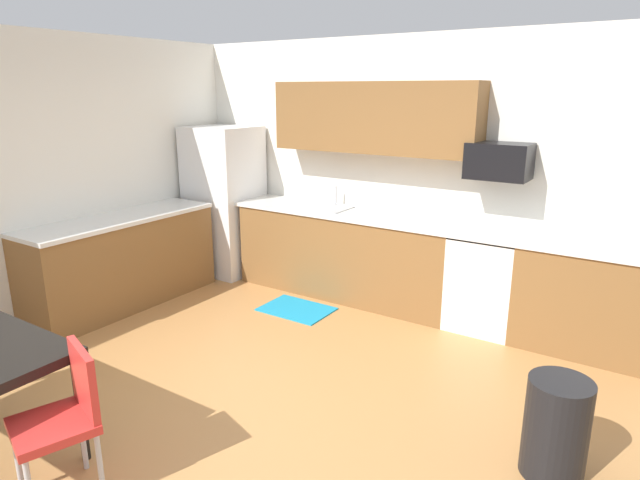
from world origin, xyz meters
TOP-DOWN VIEW (x-y plane):
  - ground_plane at (0.00, 0.00)m, footprint 12.00×12.00m
  - wall_back at (0.00, 2.65)m, footprint 5.80×0.10m
  - wall_left at (-2.65, 0.00)m, footprint 0.10×5.80m
  - cabinet_run_back at (-0.53, 2.30)m, footprint 2.44×0.60m
  - cabinet_run_back_right at (1.85, 2.30)m, footprint 1.11×0.60m
  - cabinet_run_left at (-2.30, 0.80)m, footprint 0.60×2.00m
  - countertop_back at (0.00, 2.30)m, footprint 4.80×0.64m
  - countertop_left at (-2.30, 0.80)m, footprint 0.64×2.00m
  - upper_cabinets_back at (-0.30, 2.43)m, footprint 2.20×0.34m
  - refrigerator at (-2.18, 2.22)m, footprint 0.76×0.70m
  - oven_range at (0.99, 2.30)m, footprint 0.60×0.60m
  - microwave at (0.99, 2.40)m, footprint 0.54×0.36m
  - sink_basin at (-0.77, 2.30)m, footprint 0.48×0.40m
  - sink_faucet at (-0.77, 2.48)m, footprint 0.02×0.02m
  - chair_near_table at (-0.22, -1.14)m, footprint 0.51×0.51m
  - trash_bin at (1.96, 0.48)m, footprint 0.36×0.36m
  - floor_mat at (-0.71, 1.65)m, footprint 0.70×0.50m

SIDE VIEW (x-z plane):
  - ground_plane at x=0.00m, z-range 0.00..0.00m
  - floor_mat at x=-0.71m, z-range 0.00..0.01m
  - trash_bin at x=1.96m, z-range 0.00..0.60m
  - cabinet_run_back at x=-0.53m, z-range 0.00..0.90m
  - cabinet_run_back_right at x=1.85m, z-range 0.00..0.90m
  - cabinet_run_left at x=-2.30m, z-range 0.00..0.90m
  - oven_range at x=0.99m, z-range 0.00..0.91m
  - chair_near_table at x=-0.22m, z-range 0.08..0.93m
  - refrigerator at x=-2.18m, z-range 0.00..1.76m
  - sink_basin at x=-0.77m, z-range 0.81..0.95m
  - countertop_back at x=0.00m, z-range 0.90..0.94m
  - countertop_left at x=-2.30m, z-range 0.90..0.94m
  - sink_faucet at x=-0.77m, z-range 0.92..1.16m
  - wall_back at x=0.00m, z-range 0.00..2.70m
  - wall_left at x=-2.65m, z-range 0.00..2.70m
  - microwave at x=0.99m, z-range 1.40..1.72m
  - upper_cabinets_back at x=-0.30m, z-range 1.55..2.25m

